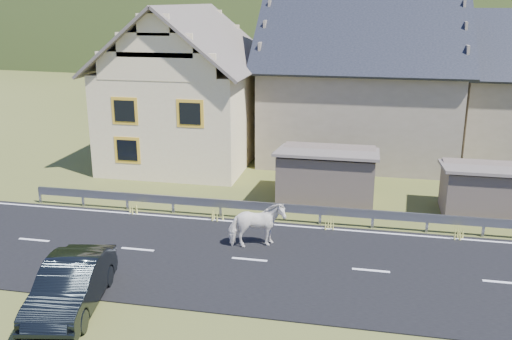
# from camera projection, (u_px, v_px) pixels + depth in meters

# --- Properties ---
(ground) EXTENTS (160.00, 160.00, 0.00)m
(ground) POSITION_uv_depth(u_px,v_px,m) (371.00, 272.00, 18.33)
(ground) COLOR #414A1A
(ground) RESTS_ON ground
(road) EXTENTS (60.00, 7.00, 0.04)m
(road) POSITION_uv_depth(u_px,v_px,m) (371.00, 271.00, 18.32)
(road) COLOR black
(road) RESTS_ON ground
(lane_markings) EXTENTS (60.00, 6.60, 0.01)m
(lane_markings) POSITION_uv_depth(u_px,v_px,m) (371.00, 270.00, 18.31)
(lane_markings) COLOR silver
(lane_markings) RESTS_ON road
(guardrail) EXTENTS (28.10, 0.09, 0.75)m
(guardrail) POSITION_uv_depth(u_px,v_px,m) (373.00, 215.00, 21.62)
(guardrail) COLOR #93969B
(guardrail) RESTS_ON ground
(shed_left) EXTENTS (4.30, 3.30, 2.40)m
(shed_left) POSITION_uv_depth(u_px,v_px,m) (327.00, 176.00, 24.50)
(shed_left) COLOR #705F52
(shed_left) RESTS_ON ground
(shed_right) EXTENTS (3.80, 2.90, 2.20)m
(shed_right) POSITION_uv_depth(u_px,v_px,m) (489.00, 192.00, 22.80)
(shed_right) COLOR #705F52
(shed_right) RESTS_ON ground
(house_cream) EXTENTS (7.80, 9.80, 8.30)m
(house_cream) POSITION_uv_depth(u_px,v_px,m) (187.00, 79.00, 30.27)
(house_cream) COLOR beige
(house_cream) RESTS_ON ground
(house_stone_a) EXTENTS (10.80, 9.80, 8.90)m
(house_stone_a) POSITION_uv_depth(u_px,v_px,m) (361.00, 71.00, 31.26)
(house_stone_a) COLOR gray
(house_stone_a) RESTS_ON ground
(mountain) EXTENTS (440.00, 280.00, 260.00)m
(mountain) POSITION_uv_depth(u_px,v_px,m) (389.00, 87.00, 191.96)
(mountain) COLOR #273B17
(mountain) RESTS_ON ground
(conifer_patch) EXTENTS (76.00, 50.00, 28.00)m
(conifer_patch) POSITION_uv_depth(u_px,v_px,m) (134.00, 10.00, 130.43)
(conifer_patch) COLOR black
(conifer_patch) RESTS_ON ground
(horse) EXTENTS (1.55, 2.12, 1.63)m
(horse) POSITION_uv_depth(u_px,v_px,m) (257.00, 225.00, 19.85)
(horse) COLOR white
(horse) RESTS_ON road
(car) EXTENTS (2.28, 4.53, 1.42)m
(car) POSITION_uv_depth(u_px,v_px,m) (71.00, 285.00, 15.97)
(car) COLOR black
(car) RESTS_ON ground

